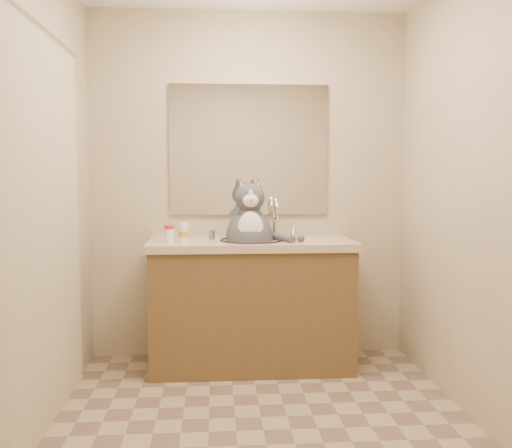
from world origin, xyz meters
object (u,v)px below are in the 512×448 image
Objects in this scene: cat at (250,234)px; pill_bottle_orange at (184,232)px; pill_bottle_redcap at (169,234)px; grey_canister at (212,234)px.

cat is 0.43m from pill_bottle_orange.
cat reaches higher than pill_bottle_redcap.
pill_bottle_redcap is 0.10m from pill_bottle_orange.
cat is 5.30× the size of pill_bottle_orange.
pill_bottle_orange is 0.20m from grey_canister.
grey_canister is at bearing 24.40° from pill_bottle_orange.
pill_bottle_redcap is at bearing -153.86° from grey_canister.
pill_bottle_orange is (-0.43, 0.00, 0.02)m from cat.
pill_bottle_orange is 1.83× the size of grey_canister.
grey_canister is (0.27, 0.13, -0.02)m from pill_bottle_redcap.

